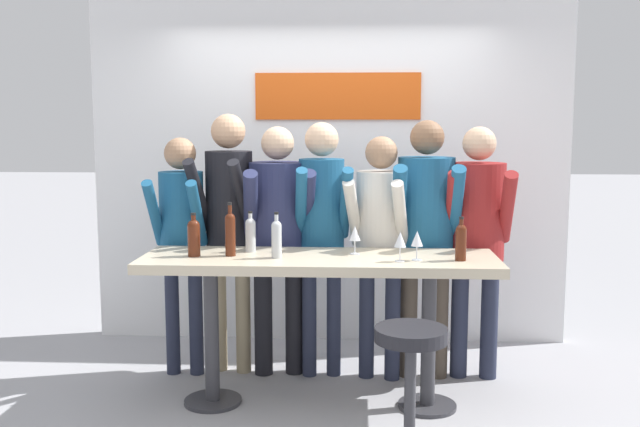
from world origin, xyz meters
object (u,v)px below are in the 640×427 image
bar_stool (410,373)px  wine_bottle_2 (250,233)px  wine_bottle_4 (461,240)px  person_far_left (182,227)px  person_left (229,212)px  person_center (322,218)px  person_far_right (477,224)px  wine_glass_1 (355,234)px  person_center_right (380,230)px  wine_bottle_3 (230,232)px  wine_bottle_1 (277,237)px  wine_glass_0 (417,240)px  person_right (426,221)px  tasting_table (319,280)px  wine_bottle_0 (194,236)px  person_center_left (278,224)px  wine_glass_2 (400,240)px

bar_stool → wine_bottle_2: size_ratio=2.77×
wine_bottle_4 → person_far_left: bearing=162.0°
person_left → person_center: (0.64, -0.05, -0.03)m
person_far_right → wine_glass_1: bearing=-146.0°
person_left → person_far_right: 1.69m
person_far_left → person_center_right: size_ratio=0.99×
bar_stool → wine_bottle_3: size_ratio=2.16×
wine_bottle_2 → person_left: bearing=115.9°
wine_glass_1 → bar_stool: bearing=-69.4°
wine_bottle_1 → wine_glass_0: (0.83, -0.04, -0.00)m
bar_stool → wine_bottle_1: (-0.76, 0.64, 0.60)m
person_left → person_right: size_ratio=1.02×
wine_bottle_4 → wine_glass_0: size_ratio=1.47×
person_center → person_far_right: person_center is taller
tasting_table → wine_bottle_0: bearing=-177.3°
person_far_left → wine_glass_0: 1.66m
wine_glass_0 → person_right: bearing=80.3°
person_far_right → wine_bottle_0: person_far_right is taller
person_right → person_far_right: 0.35m
person_center_left → wine_bottle_4: bearing=-37.5°
person_center_left → wine_bottle_1: (0.06, -0.60, 0.01)m
bar_stool → wine_bottle_4: (0.33, 0.62, 0.59)m
person_center_left → wine_glass_0: person_center_left is taller
person_center → wine_glass_0: 0.86m
person_center_left → person_far_right: (1.35, 0.00, 0.01)m
wine_bottle_0 → wine_bottle_4: wine_bottle_0 is taller
wine_glass_0 → wine_glass_2: same height
tasting_table → person_left: 0.94m
person_far_right → wine_bottle_0: 1.88m
wine_bottle_4 → wine_bottle_0: bearing=178.3°
person_right → person_left: bearing=-179.6°
person_far_right → wine_bottle_2: (-1.47, -0.41, -0.01)m
person_center_right → person_far_left: bearing=-168.8°
tasting_table → wine_bottle_4: size_ratio=8.31×
person_right → wine_glass_1: person_right is taller
tasting_table → wine_bottle_4: (0.84, -0.08, 0.27)m
person_center_left → wine_bottle_1: person_center_left is taller
person_left → wine_bottle_1: (0.40, -0.64, -0.07)m
wine_bottle_4 → wine_glass_2: wine_bottle_4 is taller
bar_stool → person_center_left: 1.60m
wine_bottle_1 → wine_glass_2: 0.74m
person_center → person_center_right: size_ratio=1.06×
bar_stool → person_center: bearing=113.0°
person_far_right → wine_bottle_1: size_ratio=6.21×
person_center_right → person_far_right: size_ratio=0.96×
person_center → person_right: (0.70, 0.01, -0.01)m
wine_bottle_0 → wine_bottle_1: bearing=-2.9°
person_center_left → person_far_right: same height
wine_glass_1 → wine_glass_2: 0.34m
person_center_left → person_center_right: person_center_left is taller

